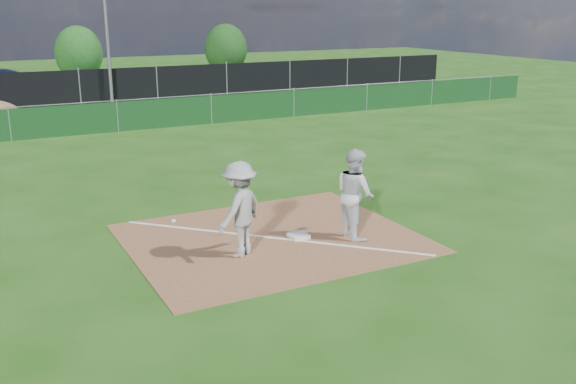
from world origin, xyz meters
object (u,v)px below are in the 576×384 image
object	(u,v)px
first_base	(299,236)
runner	(355,193)
tree_right	(226,49)
play_at_first	(240,209)
light_pole	(106,24)
car_right	(120,80)
car_mid	(11,83)
tree_mid	(79,53)

from	to	relation	value
first_base	runner	size ratio (longest dim) A/B	0.20
tree_right	play_at_first	bearing A→B (deg)	-111.84
runner	play_at_first	bearing A→B (deg)	90.95
first_base	tree_right	xyz separation A→B (m)	(11.87, 33.06, 1.83)
light_pole	first_base	size ratio (longest dim) A/B	20.51
light_pole	tree_right	size ratio (longest dim) A/B	2.18
runner	car_right	size ratio (longest dim) A/B	0.48
first_base	car_mid	distance (m)	27.85
car_mid	tree_right	xyz separation A→B (m)	(15.18, 5.42, 1.14)
car_mid	car_right	world-z (taller)	car_mid
light_pole	car_mid	xyz separation A→B (m)	(-4.29, 5.68, -3.25)
car_right	tree_mid	bearing A→B (deg)	28.07
tree_right	car_right	bearing A→B (deg)	-149.03
car_mid	tree_right	size ratio (longest dim) A/B	1.23
runner	tree_right	bearing A→B (deg)	-14.57
play_at_first	light_pole	bearing A→B (deg)	83.63
light_pole	runner	bearing A→B (deg)	-89.60
light_pole	car_mid	world-z (taller)	light_pole
first_base	car_mid	world-z (taller)	car_mid
runner	tree_right	world-z (taller)	tree_right
car_right	tree_right	xyz separation A→B (m)	(9.12, 5.48, 1.29)
first_base	play_at_first	bearing A→B (deg)	-167.43
play_at_first	tree_right	distance (m)	36.00
play_at_first	car_mid	bearing A→B (deg)	93.67
runner	car_right	world-z (taller)	runner
light_pole	tree_mid	bearing A→B (deg)	87.45
first_base	tree_right	distance (m)	35.18
tree_mid	tree_right	xyz separation A→B (m)	(10.39, -0.29, 0.00)
car_right	first_base	bearing A→B (deg)	-170.00
car_mid	tree_right	world-z (taller)	tree_right
first_base	car_right	xyz separation A→B (m)	(2.75, 27.59, 0.54)
light_pole	tree_right	xyz separation A→B (m)	(10.90, 11.10, -2.11)
tree_mid	car_mid	bearing A→B (deg)	-130.00
tree_mid	tree_right	distance (m)	10.39
first_base	runner	bearing A→B (deg)	-21.38
runner	tree_mid	bearing A→B (deg)	2.61
light_pole	car_right	size ratio (longest dim) A/B	1.97
runner	tree_right	xyz separation A→B (m)	(10.74, 33.51, 0.91)
car_mid	tree_mid	size ratio (longest dim) A/B	1.23
runner	light_pole	bearing A→B (deg)	3.61
play_at_first	tree_right	world-z (taller)	tree_right
light_pole	car_right	xyz separation A→B (m)	(1.77, 5.63, -3.40)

